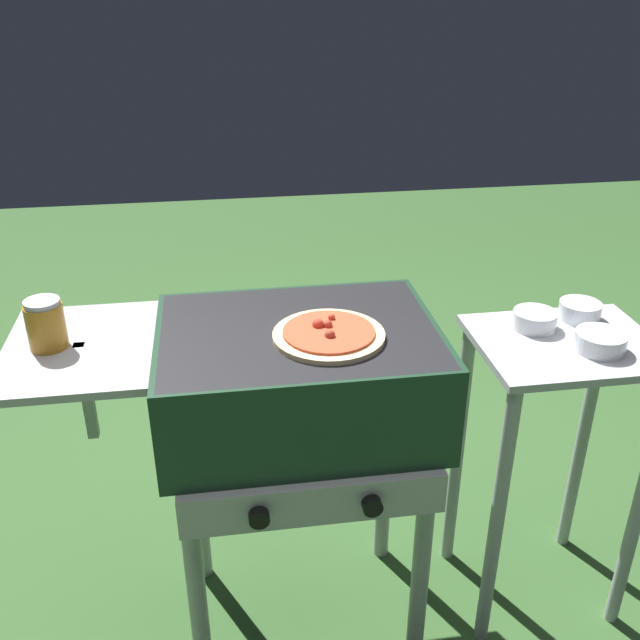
% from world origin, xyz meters
% --- Properties ---
extents(ground_plane, '(8.00, 8.00, 0.00)m').
position_xyz_m(ground_plane, '(0.00, 0.00, 0.00)').
color(ground_plane, '#38602D').
extents(grill, '(0.96, 0.53, 0.90)m').
position_xyz_m(grill, '(-0.01, -0.00, 0.76)').
color(grill, '#193823').
rests_on(grill, ground_plane).
extents(pizza_pepperoni, '(0.25, 0.25, 0.04)m').
position_xyz_m(pizza_pepperoni, '(0.06, -0.05, 0.91)').
color(pizza_pepperoni, beige).
rests_on(pizza_pepperoni, grill).
extents(sauce_jar, '(0.08, 0.08, 0.11)m').
position_xyz_m(sauce_jar, '(-0.54, -0.00, 0.95)').
color(sauce_jar, '#B77A1E').
rests_on(sauce_jar, grill).
extents(prep_table, '(0.44, 0.36, 0.82)m').
position_xyz_m(prep_table, '(0.66, 0.00, 0.58)').
color(prep_table, '#B2B2B7').
rests_on(prep_table, ground_plane).
extents(topping_bowl_near, '(0.11, 0.11, 0.04)m').
position_xyz_m(topping_bowl_near, '(0.61, 0.08, 0.84)').
color(topping_bowl_near, silver).
rests_on(topping_bowl_near, prep_table).
extents(topping_bowl_far, '(0.11, 0.11, 0.04)m').
position_xyz_m(topping_bowl_far, '(0.74, 0.11, 0.84)').
color(topping_bowl_far, silver).
rests_on(topping_bowl_far, prep_table).
extents(topping_bowl_middle, '(0.12, 0.12, 0.04)m').
position_xyz_m(topping_bowl_middle, '(0.71, -0.05, 0.84)').
color(topping_bowl_middle, silver).
rests_on(topping_bowl_middle, prep_table).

